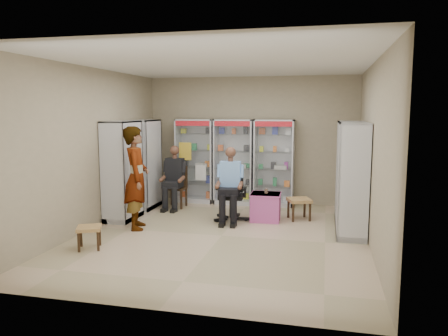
% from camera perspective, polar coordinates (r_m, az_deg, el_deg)
% --- Properties ---
extents(floor, '(6.00, 6.00, 0.00)m').
position_cam_1_polar(floor, '(7.85, -0.31, -8.83)').
color(floor, tan).
rests_on(floor, ground).
extents(room_shell, '(5.02, 6.02, 3.01)m').
position_cam_1_polar(room_shell, '(7.53, -0.32, 5.70)').
color(room_shell, tan).
rests_on(room_shell, ground).
extents(cabinet_back_left, '(0.90, 0.50, 2.00)m').
position_cam_1_polar(cabinet_back_left, '(10.57, -3.72, 0.95)').
color(cabinet_back_left, '#B9BDC1').
rests_on(cabinet_back_left, floor).
extents(cabinet_back_mid, '(0.90, 0.50, 2.00)m').
position_cam_1_polar(cabinet_back_mid, '(10.34, 1.33, 0.82)').
color(cabinet_back_mid, silver).
rests_on(cabinet_back_mid, floor).
extents(cabinet_back_right, '(0.90, 0.50, 2.00)m').
position_cam_1_polar(cabinet_back_right, '(10.19, 6.56, 0.67)').
color(cabinet_back_right, '#9EA0A4').
rests_on(cabinet_back_right, floor).
extents(cabinet_right_far, '(0.90, 0.50, 2.00)m').
position_cam_1_polar(cabinet_right_far, '(9.01, 16.06, -0.47)').
color(cabinet_right_far, silver).
rests_on(cabinet_right_far, floor).
extents(cabinet_right_near, '(0.90, 0.50, 2.00)m').
position_cam_1_polar(cabinet_right_near, '(7.93, 16.44, -1.56)').
color(cabinet_right_near, silver).
rests_on(cabinet_right_near, floor).
extents(cabinet_left_far, '(0.90, 0.50, 2.00)m').
position_cam_1_polar(cabinet_left_far, '(10.03, -10.36, 0.49)').
color(cabinet_left_far, '#BABEC2').
rests_on(cabinet_left_far, floor).
extents(cabinet_left_near, '(0.90, 0.50, 2.00)m').
position_cam_1_polar(cabinet_left_near, '(9.04, -13.14, -0.36)').
color(cabinet_left_near, '#B5B7BD').
rests_on(cabinet_left_near, floor).
extents(wooden_chair, '(0.42, 0.42, 0.94)m').
position_cam_1_polar(wooden_chair, '(10.04, -6.27, -2.48)').
color(wooden_chair, black).
rests_on(wooden_chair, floor).
extents(seated_customer, '(0.44, 0.60, 1.34)m').
position_cam_1_polar(seated_customer, '(9.96, -6.38, -1.40)').
color(seated_customer, black).
rests_on(seated_customer, floor).
extents(office_chair, '(0.65, 0.65, 1.10)m').
position_cam_1_polar(office_chair, '(8.78, 0.94, -3.36)').
color(office_chair, black).
rests_on(office_chair, floor).
extents(seated_shopkeeper, '(0.51, 0.68, 1.40)m').
position_cam_1_polar(seated_shopkeeper, '(8.70, 0.87, -2.45)').
color(seated_shopkeeper, '#67A7CC').
rests_on(seated_shopkeeper, floor).
extents(pink_trunk, '(0.60, 0.58, 0.55)m').
position_cam_1_polar(pink_trunk, '(8.87, 5.45, -5.08)').
color(pink_trunk, '#A54281').
rests_on(pink_trunk, floor).
extents(tea_glass, '(0.07, 0.07, 0.10)m').
position_cam_1_polar(tea_glass, '(8.83, 5.54, -2.98)').
color(tea_glass, '#622608').
rests_on(tea_glass, pink_trunk).
extents(woven_stool_a, '(0.56, 0.56, 0.43)m').
position_cam_1_polar(woven_stool_a, '(9.05, 9.77, -5.30)').
color(woven_stool_a, '#A28344').
rests_on(woven_stool_a, floor).
extents(woven_stool_b, '(0.49, 0.49, 0.37)m').
position_cam_1_polar(woven_stool_b, '(7.42, -17.17, -8.67)').
color(woven_stool_b, '#B3834B').
rests_on(woven_stool_b, floor).
extents(standing_man, '(0.67, 0.82, 1.92)m').
position_cam_1_polar(standing_man, '(8.29, -11.37, -1.28)').
color(standing_man, '#9D9D9F').
rests_on(standing_man, floor).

